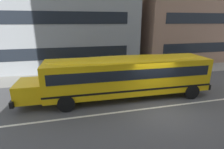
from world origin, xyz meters
TOP-DOWN VIEW (x-y plane):
  - ground_plane at (0.00, 0.00)m, footprint 400.00×400.00m
  - sidewalk_far at (0.00, 7.02)m, footprint 120.00×3.00m
  - lane_centreline at (0.00, 0.00)m, footprint 110.00×0.16m
  - school_bus at (-1.41, 1.86)m, footprint 12.15×3.03m
  - apartment_block_far_left at (-6.84, 14.75)m, footprint 18.38×12.51m

SIDE VIEW (x-z plane):
  - ground_plane at x=0.00m, z-range 0.00..0.00m
  - lane_centreline at x=0.00m, z-range 0.00..0.01m
  - sidewalk_far at x=0.00m, z-range 0.00..0.01m
  - school_bus at x=-1.41m, z-range 0.25..2.96m
  - apartment_block_far_left at x=-6.84m, z-range 0.00..13.30m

